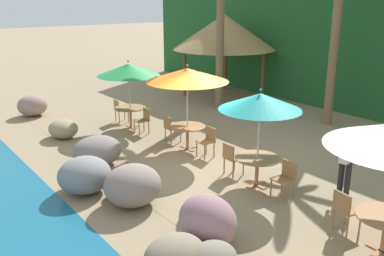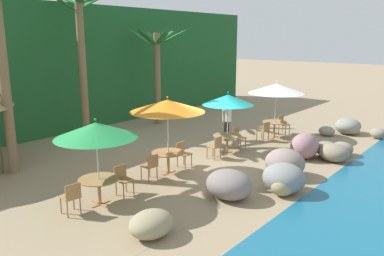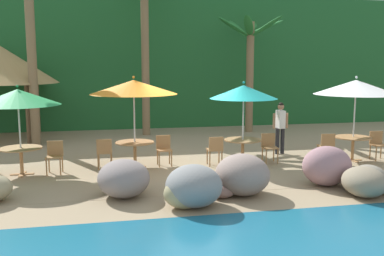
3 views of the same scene
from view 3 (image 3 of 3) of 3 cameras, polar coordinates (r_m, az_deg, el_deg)
name	(u,v)px [view 3 (image 3 of 3)]	position (r m, az deg, el deg)	size (l,w,h in m)	color
ground_plane	(190,167)	(12.68, -0.32, -5.11)	(120.00, 120.00, 0.00)	#937F60
terrace_deck	(190,167)	(12.68, -0.32, -5.10)	(18.00, 5.20, 0.01)	#937F60
foliage_backdrop	(153,62)	(21.23, -5.12, 8.47)	(28.00, 2.40, 6.00)	#1E5628
rock_seawall	(247,177)	(10.17, 7.13, -6.32)	(17.36, 2.73, 0.97)	gray
umbrella_green	(18,97)	(12.38, -21.60, 3.72)	(2.19, 2.19, 2.40)	silver
dining_table_green	(21,152)	(12.57, -21.24, -2.94)	(1.10, 1.10, 0.74)	#A37547
chair_green_seaward	(55,154)	(12.51, -17.32, -3.28)	(0.45, 0.46, 0.87)	#9E7042
umbrella_orange	(134,87)	(12.47, -7.54, 5.26)	(2.45, 2.45, 2.61)	silver
dining_table_orange	(135,146)	(12.67, -7.40, -2.35)	(1.10, 1.10, 0.74)	#A37547
chair_orange_seaward	(164,148)	(12.88, -3.66, -2.58)	(0.43, 0.43, 0.87)	#9E7042
chair_orange_inland	(104,151)	(12.62, -11.25, -2.95)	(0.44, 0.45, 0.87)	#9E7042
umbrella_teal	(244,92)	(12.88, 6.69, 4.65)	(1.97, 1.97, 2.45)	silver
dining_table_teal	(243,144)	(13.06, 6.57, -2.01)	(1.10, 1.10, 0.74)	#A37547
chair_teal_seaward	(269,146)	(13.42, 9.96, -2.24)	(0.44, 0.44, 0.87)	#9E7042
chair_teal_inland	(215,148)	(12.78, 3.02, -2.66)	(0.43, 0.44, 0.87)	#9E7042
umbrella_white	(356,87)	(14.12, 20.43, 4.96)	(2.48, 2.48, 2.58)	silver
dining_table_white	(353,141)	(14.29, 20.10, -1.57)	(1.10, 1.10, 0.74)	#A37547
chair_white_seaward	(378,143)	(14.79, 22.86, -1.80)	(0.45, 0.46, 0.87)	#9E7042
chair_white_inland	(327,145)	(13.91, 17.00, -2.11)	(0.48, 0.48, 0.87)	#9E7042
palm_tree_nearest	(30,31)	(16.71, -20.17, 11.64)	(2.89, 2.87, 6.29)	brown
palm_tree_second	(145,25)	(18.32, -6.11, 13.08)	(3.38, 3.48, 6.50)	brown
palm_tree_third	(250,54)	(19.16, 7.57, 9.46)	(3.18, 3.06, 4.89)	brown
waiter_in_white	(280,124)	(14.65, 11.35, 0.48)	(0.52, 0.35, 1.70)	#232328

